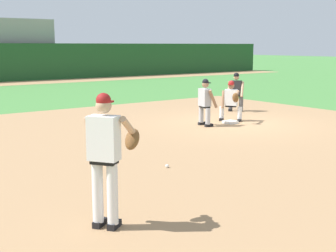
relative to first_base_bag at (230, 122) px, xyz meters
name	(u,v)px	position (x,y,z in m)	size (l,w,h in m)	color
ground_plane	(230,124)	(0.00, 0.00, -0.04)	(160.00, 160.00, 0.00)	#47843D
infield_dirt_patch	(193,155)	(-3.71, -2.64, -0.04)	(18.00, 18.00, 0.01)	#A87F56
warning_track_strip	(18,83)	(0.00, 20.00, -0.04)	(48.00, 3.20, 0.01)	#A87F56
first_base_bag	(230,122)	(0.00, 0.00, 0.00)	(0.38, 0.38, 0.09)	white
baseball	(167,166)	(-4.86, -3.21, -0.01)	(0.07, 0.07, 0.07)	white
pitcher	(106,152)	(-7.39, -5.27, 1.01)	(0.85, 0.57, 1.86)	black
first_baseman	(231,99)	(0.32, 0.31, 0.69)	(0.79, 1.06, 1.34)	black
baserunner	(205,101)	(-0.93, 0.16, 0.75)	(0.51, 0.64, 1.46)	black
umpire	(236,90)	(2.15, 1.94, 0.75)	(0.65, 0.68, 1.46)	black
outfield_wall	(7,62)	(0.00, 22.00, 1.26)	(48.00, 0.50, 2.60)	#1E4C23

